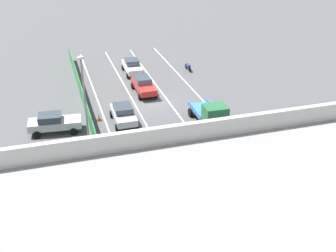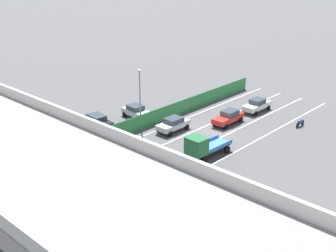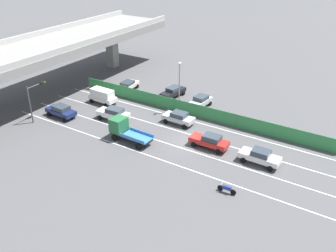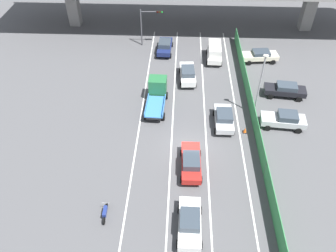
{
  "view_description": "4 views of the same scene",
  "coord_description": "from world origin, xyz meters",
  "px_view_note": "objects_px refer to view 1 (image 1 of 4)",
  "views": [
    {
      "loc": [
        9.54,
        37.51,
        17.25
      ],
      "look_at": [
        0.88,
        8.84,
        1.76
      ],
      "focal_mm": 44.59,
      "sensor_mm": 36.0,
      "label": 1
    },
    {
      "loc": [
        -29.08,
        39.93,
        20.25
      ],
      "look_at": [
        2.4,
        5.9,
        1.59
      ],
      "focal_mm": 47.86,
      "sensor_mm": 36.0,
      "label": 2
    },
    {
      "loc": [
        -34.06,
        -18.26,
        22.44
      ],
      "look_at": [
        0.54,
        3.49,
        1.02
      ],
      "focal_mm": 39.08,
      "sensor_mm": 36.0,
      "label": 3
    },
    {
      "loc": [
        -0.98,
        -23.4,
        23.68
      ],
      "look_at": [
        -2.11,
        1.75,
        1.33
      ],
      "focal_mm": 36.64,
      "sensor_mm": 36.0,
      "label": 4
    }
  ],
  "objects_px": {
    "car_sedan_silver": "(123,113)",
    "flatbed_truck_blue": "(211,116)",
    "car_sedan_red": "(143,85)",
    "motorcycle": "(188,67)",
    "parked_wagon_silver": "(54,122)",
    "car_van_white": "(168,193)",
    "traffic_light": "(329,170)",
    "parked_sedan_dark": "(41,155)",
    "car_sedan_navy": "(273,195)",
    "car_sedan_white": "(193,150)",
    "parked_sedan_cream": "(73,215)",
    "street_lamp": "(84,90)",
    "traffic_cone": "(99,118)",
    "car_hatchback_white": "(132,66)"
  },
  "relations": [
    {
      "from": "car_sedan_silver",
      "to": "flatbed_truck_blue",
      "type": "xyz_separation_m",
      "value": [
        -7.13,
        3.53,
        0.42
      ]
    },
    {
      "from": "car_sedan_red",
      "to": "motorcycle",
      "type": "distance_m",
      "value": 8.65
    },
    {
      "from": "flatbed_truck_blue",
      "to": "parked_wagon_silver",
      "type": "bearing_deg",
      "value": -14.74
    },
    {
      "from": "car_van_white",
      "to": "traffic_light",
      "type": "height_order",
      "value": "traffic_light"
    },
    {
      "from": "motorcycle",
      "to": "parked_sedan_dark",
      "type": "distance_m",
      "value": 24.45
    },
    {
      "from": "traffic_light",
      "to": "flatbed_truck_blue",
      "type": "bearing_deg",
      "value": -81.49
    },
    {
      "from": "car_sedan_navy",
      "to": "flatbed_truck_blue",
      "type": "xyz_separation_m",
      "value": [
        -0.27,
        -11.32,
        0.41
      ]
    },
    {
      "from": "car_sedan_silver",
      "to": "car_sedan_red",
      "type": "height_order",
      "value": "car_sedan_red"
    },
    {
      "from": "car_van_white",
      "to": "traffic_light",
      "type": "xyz_separation_m",
      "value": [
        -8.85,
        3.7,
        2.43
      ]
    },
    {
      "from": "car_sedan_white",
      "to": "parked_sedan_cream",
      "type": "bearing_deg",
      "value": 27.46
    },
    {
      "from": "car_sedan_red",
      "to": "car_van_white",
      "type": "distance_m",
      "value": 19.62
    },
    {
      "from": "car_van_white",
      "to": "street_lamp",
      "type": "relative_size",
      "value": 0.61
    },
    {
      "from": "parked_wagon_silver",
      "to": "car_sedan_silver",
      "type": "bearing_deg",
      "value": -179.62
    },
    {
      "from": "car_sedan_navy",
      "to": "traffic_cone",
      "type": "relative_size",
      "value": 7.72
    },
    {
      "from": "car_sedan_navy",
      "to": "parked_wagon_silver",
      "type": "bearing_deg",
      "value": -48.71
    },
    {
      "from": "car_van_white",
      "to": "parked_wagon_silver",
      "type": "height_order",
      "value": "car_van_white"
    },
    {
      "from": "car_hatchback_white",
      "to": "parked_sedan_cream",
      "type": "relative_size",
      "value": 0.94
    },
    {
      "from": "flatbed_truck_blue",
      "to": "street_lamp",
      "type": "height_order",
      "value": "street_lamp"
    },
    {
      "from": "motorcycle",
      "to": "street_lamp",
      "type": "bearing_deg",
      "value": 44.64
    },
    {
      "from": "car_hatchback_white",
      "to": "flatbed_truck_blue",
      "type": "relative_size",
      "value": 0.81
    },
    {
      "from": "car_sedan_red",
      "to": "parked_sedan_dark",
      "type": "xyz_separation_m",
      "value": [
        10.8,
        11.65,
        -0.02
      ]
    },
    {
      "from": "motorcycle",
      "to": "traffic_cone",
      "type": "bearing_deg",
      "value": 40.27
    },
    {
      "from": "car_sedan_navy",
      "to": "flatbed_truck_blue",
      "type": "bearing_deg",
      "value": -91.34
    },
    {
      "from": "car_sedan_silver",
      "to": "traffic_cone",
      "type": "distance_m",
      "value": 2.46
    },
    {
      "from": "traffic_light",
      "to": "car_sedan_red",
      "type": "bearing_deg",
      "value": -76.12
    },
    {
      "from": "traffic_light",
      "to": "parked_sedan_dark",
      "type": "bearing_deg",
      "value": -34.67
    },
    {
      "from": "street_lamp",
      "to": "car_van_white",
      "type": "bearing_deg",
      "value": 108.55
    },
    {
      "from": "car_sedan_silver",
      "to": "car_sedan_white",
      "type": "relative_size",
      "value": 0.9
    },
    {
      "from": "traffic_cone",
      "to": "street_lamp",
      "type": "bearing_deg",
      "value": 66.37
    },
    {
      "from": "flatbed_truck_blue",
      "to": "traffic_cone",
      "type": "bearing_deg",
      "value": -26.5
    },
    {
      "from": "parked_wagon_silver",
      "to": "street_lamp",
      "type": "distance_m",
      "value": 4.8
    },
    {
      "from": "car_hatchback_white",
      "to": "flatbed_truck_blue",
      "type": "bearing_deg",
      "value": 102.59
    },
    {
      "from": "motorcycle",
      "to": "traffic_light",
      "type": "relative_size",
      "value": 0.38
    },
    {
      "from": "car_sedan_red",
      "to": "car_sedan_white",
      "type": "relative_size",
      "value": 1.0
    },
    {
      "from": "car_sedan_white",
      "to": "flatbed_truck_blue",
      "type": "relative_size",
      "value": 0.85
    },
    {
      "from": "motorcycle",
      "to": "parked_wagon_silver",
      "type": "xyz_separation_m",
      "value": [
        16.4,
        11.6,
        0.46
      ]
    },
    {
      "from": "car_hatchback_white",
      "to": "car_sedan_white",
      "type": "xyz_separation_m",
      "value": [
        -0.2,
        20.57,
        0.04
      ]
    },
    {
      "from": "street_lamp",
      "to": "traffic_cone",
      "type": "height_order",
      "value": "street_lamp"
    },
    {
      "from": "car_sedan_navy",
      "to": "flatbed_truck_blue",
      "type": "relative_size",
      "value": 0.82
    },
    {
      "from": "car_hatchback_white",
      "to": "car_sedan_red",
      "type": "relative_size",
      "value": 0.96
    },
    {
      "from": "flatbed_truck_blue",
      "to": "car_sedan_silver",
      "type": "bearing_deg",
      "value": -26.36
    },
    {
      "from": "car_sedan_silver",
      "to": "street_lamp",
      "type": "height_order",
      "value": "street_lamp"
    },
    {
      "from": "car_hatchback_white",
      "to": "car_sedan_white",
      "type": "relative_size",
      "value": 0.95
    },
    {
      "from": "traffic_light",
      "to": "street_lamp",
      "type": "xyz_separation_m",
      "value": [
        12.57,
        -14.78,
        0.72
      ]
    },
    {
      "from": "traffic_light",
      "to": "parked_sedan_cream",
      "type": "bearing_deg",
      "value": -14.21
    },
    {
      "from": "car_van_white",
      "to": "traffic_light",
      "type": "distance_m",
      "value": 9.9
    },
    {
      "from": "car_sedan_navy",
      "to": "car_hatchback_white",
      "type": "bearing_deg",
      "value": -83.09
    },
    {
      "from": "motorcycle",
      "to": "traffic_light",
      "type": "bearing_deg",
      "value": 87.68
    },
    {
      "from": "car_sedan_navy",
      "to": "parked_sedan_dark",
      "type": "xyz_separation_m",
      "value": [
        14.25,
        -9.49,
        -0.03
      ]
    },
    {
      "from": "car_sedan_white",
      "to": "car_hatchback_white",
      "type": "bearing_deg",
      "value": -89.45
    }
  ]
}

